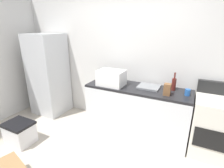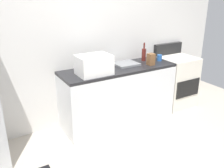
# 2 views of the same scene
# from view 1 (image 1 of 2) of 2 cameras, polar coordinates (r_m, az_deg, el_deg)

# --- Properties ---
(wall_back) EXTENTS (5.00, 0.10, 2.60)m
(wall_back) POSITION_cam_1_polar(r_m,az_deg,el_deg) (3.26, 5.88, 8.21)
(wall_back) COLOR silver
(wall_back) RESTS_ON ground_plane
(kitchen_counter) EXTENTS (1.80, 0.60, 0.90)m
(kitchen_counter) POSITION_cam_1_polar(r_m,az_deg,el_deg) (3.13, 8.22, -8.86)
(kitchen_counter) COLOR silver
(kitchen_counter) RESTS_ON ground_plane
(refrigerator) EXTENTS (0.68, 0.66, 1.76)m
(refrigerator) POSITION_cam_1_polar(r_m,az_deg,el_deg) (4.01, -20.65, 2.96)
(refrigerator) COLOR silver
(refrigerator) RESTS_ON ground_plane
(stove_oven) EXTENTS (0.60, 0.61, 1.10)m
(stove_oven) POSITION_cam_1_polar(r_m,az_deg,el_deg) (3.04, 31.09, -12.19)
(stove_oven) COLOR silver
(stove_oven) RESTS_ON ground_plane
(microwave) EXTENTS (0.46, 0.34, 0.27)m
(microwave) POSITION_cam_1_polar(r_m,az_deg,el_deg) (2.99, -0.23, 2.11)
(microwave) COLOR white
(microwave) RESTS_ON kitchen_counter
(sink_basin) EXTENTS (0.36, 0.32, 0.03)m
(sink_basin) POSITION_cam_1_polar(r_m,az_deg,el_deg) (2.97, 12.35, -0.93)
(sink_basin) COLOR slate
(sink_basin) RESTS_ON kitchen_counter
(wine_bottle) EXTENTS (0.07, 0.07, 0.30)m
(wine_bottle) POSITION_cam_1_polar(r_m,az_deg,el_deg) (2.93, 20.18, 0.04)
(wine_bottle) COLOR #591E19
(wine_bottle) RESTS_ON kitchen_counter
(coffee_mug) EXTENTS (0.08, 0.08, 0.10)m
(coffee_mug) POSITION_cam_1_polar(r_m,az_deg,el_deg) (2.81, 24.18, -2.58)
(coffee_mug) COLOR #2659A5
(coffee_mug) RESTS_ON kitchen_counter
(knife_block) EXTENTS (0.10, 0.10, 0.18)m
(knife_block) POSITION_cam_1_polar(r_m,az_deg,el_deg) (2.70, 18.18, -1.76)
(knife_block) COLOR brown
(knife_block) RESTS_ON kitchen_counter
(storage_bin) EXTENTS (0.46, 0.36, 0.38)m
(storage_bin) POSITION_cam_1_polar(r_m,az_deg,el_deg) (3.36, -28.71, -14.22)
(storage_bin) COLOR silver
(storage_bin) RESTS_ON ground_plane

